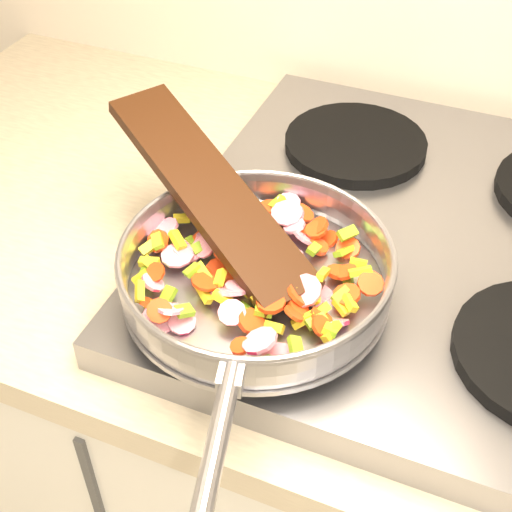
% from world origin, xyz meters
% --- Properties ---
extents(cooktop, '(0.60, 0.60, 0.04)m').
position_xyz_m(cooktop, '(-0.70, 1.67, 0.92)').
color(cooktop, '#939399').
rests_on(cooktop, counter_top).
extents(grate_fl, '(0.19, 0.19, 0.02)m').
position_xyz_m(grate_fl, '(-0.84, 1.52, 0.95)').
color(grate_fl, black).
rests_on(grate_fl, cooktop).
extents(grate_bl, '(0.19, 0.19, 0.02)m').
position_xyz_m(grate_bl, '(-0.84, 1.81, 0.95)').
color(grate_bl, black).
rests_on(grate_bl, cooktop).
extents(saute_pan, '(0.31, 0.48, 0.05)m').
position_xyz_m(saute_pan, '(-0.85, 1.49, 0.98)').
color(saute_pan, '#9E9EA5').
rests_on(saute_pan, grate_fl).
extents(vegetable_heap, '(0.27, 0.27, 0.05)m').
position_xyz_m(vegetable_heap, '(-0.86, 1.50, 0.98)').
color(vegetable_heap, '#BF1242').
rests_on(vegetable_heap, saute_pan).
extents(wooden_spatula, '(0.30, 0.23, 0.09)m').
position_xyz_m(wooden_spatula, '(-0.93, 1.55, 1.02)').
color(wooden_spatula, black).
rests_on(wooden_spatula, saute_pan).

